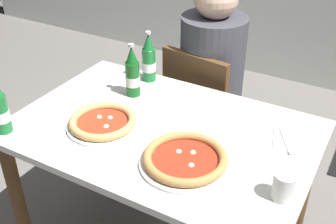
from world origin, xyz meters
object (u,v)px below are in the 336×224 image
(beer_bottle_left, at_px, (133,74))
(paper_cup, at_px, (284,186))
(pizza_margherita_near, at_px, (185,159))
(beer_bottle_right, at_px, (149,60))
(dining_table_main, at_px, (162,151))
(diner_seated, at_px, (210,91))
(napkin_with_cutlery, at_px, (280,138))
(pizza_marinara_far, at_px, (103,122))
(chair_behind_table, at_px, (204,110))

(beer_bottle_left, distance_m, paper_cup, 0.85)
(pizza_margherita_near, distance_m, beer_bottle_right, 0.67)
(dining_table_main, distance_m, beer_bottle_left, 0.38)
(diner_seated, relative_size, pizza_margherita_near, 3.68)
(napkin_with_cutlery, bearing_deg, pizza_marinara_far, -157.31)
(dining_table_main, bearing_deg, beer_bottle_right, 128.54)
(pizza_margherita_near, relative_size, beer_bottle_left, 1.33)
(pizza_marinara_far, height_order, beer_bottle_right, beer_bottle_right)
(chair_behind_table, height_order, diner_seated, diner_seated)
(napkin_with_cutlery, bearing_deg, beer_bottle_left, 179.08)
(diner_seated, height_order, pizza_margherita_near, diner_seated)
(pizza_margherita_near, bearing_deg, beer_bottle_left, 143.15)
(chair_behind_table, bearing_deg, beer_bottle_right, 65.39)
(chair_behind_table, bearing_deg, beer_bottle_left, 77.60)
(pizza_marinara_far, relative_size, beer_bottle_left, 1.17)
(chair_behind_table, relative_size, beer_bottle_right, 3.44)
(napkin_with_cutlery, xyz_separation_m, paper_cup, (0.10, -0.31, 0.04))
(pizza_marinara_far, relative_size, paper_cup, 3.05)
(dining_table_main, height_order, paper_cup, paper_cup)
(diner_seated, bearing_deg, pizza_marinara_far, -99.83)
(diner_seated, distance_m, beer_bottle_left, 0.58)
(paper_cup, bearing_deg, beer_bottle_right, 148.73)
(diner_seated, distance_m, napkin_with_cutlery, 0.73)
(chair_behind_table, distance_m, beer_bottle_right, 0.50)
(paper_cup, bearing_deg, diner_seated, 127.03)
(chair_behind_table, xyz_separation_m, napkin_with_cutlery, (0.52, -0.45, 0.27))
(chair_behind_table, xyz_separation_m, beer_bottle_left, (-0.16, -0.44, 0.37))
(pizza_marinara_far, bearing_deg, chair_behind_table, 80.27)
(diner_seated, xyz_separation_m, napkin_with_cutlery, (0.51, -0.50, 0.17))
(dining_table_main, relative_size, chair_behind_table, 1.41)
(diner_seated, relative_size, pizza_marinara_far, 4.17)
(dining_table_main, distance_m, pizza_marinara_far, 0.27)
(beer_bottle_left, relative_size, paper_cup, 2.60)
(dining_table_main, xyz_separation_m, chair_behind_table, (-0.09, 0.61, -0.15))
(dining_table_main, relative_size, pizza_marinara_far, 4.14)
(beer_bottle_left, xyz_separation_m, paper_cup, (0.78, -0.33, -0.06))
(paper_cup, bearing_deg, pizza_marinara_far, 176.57)
(pizza_margherita_near, xyz_separation_m, beer_bottle_right, (-0.45, 0.49, 0.08))
(diner_seated, distance_m, pizza_margherita_near, 0.88)
(pizza_marinara_far, xyz_separation_m, beer_bottle_right, (-0.05, 0.44, 0.08))
(beer_bottle_left, bearing_deg, beer_bottle_right, 95.18)
(pizza_marinara_far, bearing_deg, diner_seated, 80.17)
(chair_behind_table, bearing_deg, paper_cup, 137.28)
(pizza_margherita_near, distance_m, pizza_marinara_far, 0.40)
(paper_cup, bearing_deg, pizza_margherita_near, -179.65)
(beer_bottle_right, xyz_separation_m, napkin_with_cutlery, (0.70, -0.17, -0.10))
(dining_table_main, relative_size, beer_bottle_left, 4.86)
(pizza_margherita_near, relative_size, paper_cup, 3.46)
(chair_behind_table, bearing_deg, dining_table_main, 106.32)
(chair_behind_table, height_order, paper_cup, chair_behind_table)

